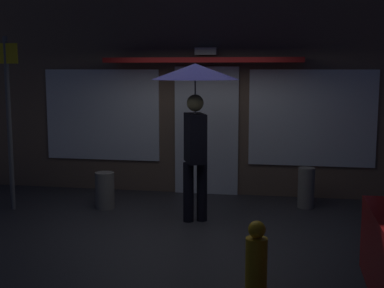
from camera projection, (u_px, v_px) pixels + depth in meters
name	position (u px, v px, depth m)	size (l,w,h in m)	color
ground_plane	(182.00, 231.00, 7.03)	(18.00, 18.00, 0.00)	#2D2D33
building_facade	(208.00, 76.00, 9.02)	(8.99, 1.00, 4.13)	brown
person_with_umbrella	(195.00, 95.00, 7.25)	(1.21, 1.21, 2.24)	black
street_sign_post	(9.00, 114.00, 7.92)	(0.40, 0.07, 2.64)	#595B60
sidewalk_bollard	(306.00, 188.00, 8.19)	(0.26, 0.26, 0.64)	slate
sidewalk_bollard_2	(105.00, 190.00, 8.15)	(0.30, 0.30, 0.57)	slate
fire_hydrant	(256.00, 258.00, 5.13)	(0.22, 0.22, 0.70)	gold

